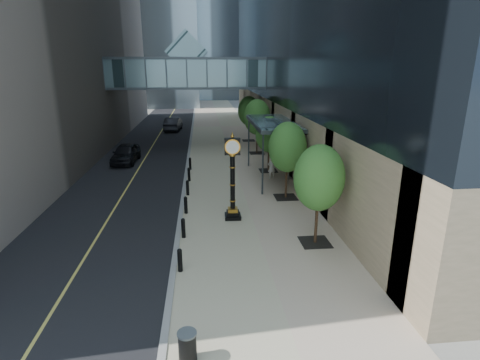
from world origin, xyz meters
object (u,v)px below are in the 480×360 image
pedestrian (272,167)px  car_near (126,153)px  trash_bin (188,348)px  street_clock (233,183)px  car_far (173,124)px

pedestrian → car_near: pedestrian is taller
trash_bin → pedestrian: size_ratio=0.54×
street_clock → car_far: street_clock is taller
car_near → street_clock: bearing=-56.3°
trash_bin → car_far: bearing=94.4°
pedestrian → car_far: bearing=-80.9°
trash_bin → street_clock: bearing=78.3°
trash_bin → pedestrian: bearing=72.3°
pedestrian → car_far: 25.09m
car_near → trash_bin: bearing=-73.2°
trash_bin → car_far: 41.47m
car_near → car_far: (2.96, 17.18, 0.04)m
pedestrian → car_far: (-8.91, 23.46, -0.02)m
pedestrian → car_far: size_ratio=0.32×
pedestrian → trash_bin: bearing=60.6°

